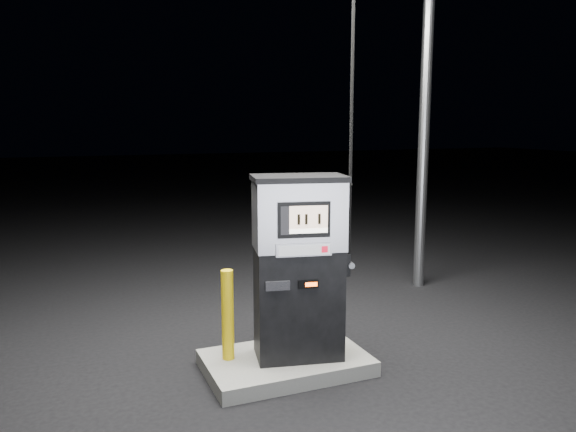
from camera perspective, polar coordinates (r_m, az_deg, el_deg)
name	(u,v)px	position (r m, az deg, el deg)	size (l,w,h in m)	color
ground	(286,370)	(5.86, -0.23, -15.36)	(80.00, 80.00, 0.00)	black
pump_island	(286,363)	(5.82, -0.23, -14.69)	(1.60, 1.00, 0.15)	#60605C
fuel_dispenser	(299,265)	(5.50, 1.12, -5.04)	(1.04, 0.71, 3.76)	black
bollard_left	(228,315)	(5.60, -6.15, -9.96)	(0.12, 0.12, 0.90)	yellow
bollard_right	(338,309)	(5.81, 5.07, -9.37)	(0.12, 0.12, 0.87)	yellow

